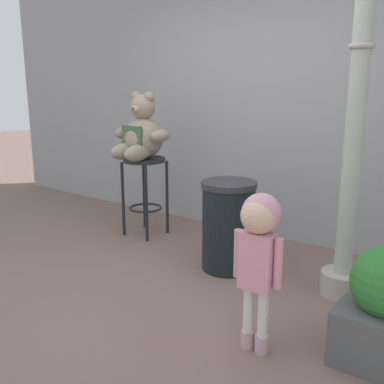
{
  "coord_description": "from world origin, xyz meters",
  "views": [
    {
      "loc": [
        2.12,
        -2.16,
        1.54
      ],
      "look_at": [
        0.05,
        0.67,
        0.7
      ],
      "focal_mm": 41.46,
      "sensor_mm": 36.0,
      "label": 1
    }
  ],
  "objects_px": {
    "lamppost": "(355,128)",
    "bar_stool_with_teddy": "(145,179)",
    "teddy_bear": "(141,134)",
    "child_walking": "(259,239)",
    "trash_bin": "(228,225)"
  },
  "relations": [
    {
      "from": "teddy_bear",
      "to": "trash_bin",
      "type": "xyz_separation_m",
      "value": [
        1.18,
        -0.23,
        -0.67
      ]
    },
    {
      "from": "child_walking",
      "to": "trash_bin",
      "type": "xyz_separation_m",
      "value": [
        -0.77,
        0.94,
        -0.31
      ]
    },
    {
      "from": "lamppost",
      "to": "child_walking",
      "type": "bearing_deg",
      "value": -99.98
    },
    {
      "from": "teddy_bear",
      "to": "lamppost",
      "type": "height_order",
      "value": "lamppost"
    },
    {
      "from": "bar_stool_with_teddy",
      "to": "teddy_bear",
      "type": "relative_size",
      "value": 1.23
    },
    {
      "from": "bar_stool_with_teddy",
      "to": "teddy_bear",
      "type": "height_order",
      "value": "teddy_bear"
    },
    {
      "from": "bar_stool_with_teddy",
      "to": "child_walking",
      "type": "xyz_separation_m",
      "value": [
        1.96,
        -1.2,
        0.1
      ]
    },
    {
      "from": "bar_stool_with_teddy",
      "to": "child_walking",
      "type": "height_order",
      "value": "child_walking"
    },
    {
      "from": "bar_stool_with_teddy",
      "to": "teddy_bear",
      "type": "bearing_deg",
      "value": -90.0
    },
    {
      "from": "bar_stool_with_teddy",
      "to": "child_walking",
      "type": "distance_m",
      "value": 2.3
    },
    {
      "from": "child_walking",
      "to": "lamppost",
      "type": "distance_m",
      "value": 1.18
    },
    {
      "from": "lamppost",
      "to": "bar_stool_with_teddy",
      "type": "bearing_deg",
      "value": 175.19
    },
    {
      "from": "teddy_bear",
      "to": "child_walking",
      "type": "xyz_separation_m",
      "value": [
        1.96,
        -1.17,
        -0.36
      ]
    },
    {
      "from": "teddy_bear",
      "to": "trash_bin",
      "type": "height_order",
      "value": "teddy_bear"
    },
    {
      "from": "bar_stool_with_teddy",
      "to": "lamppost",
      "type": "height_order",
      "value": "lamppost"
    }
  ]
}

